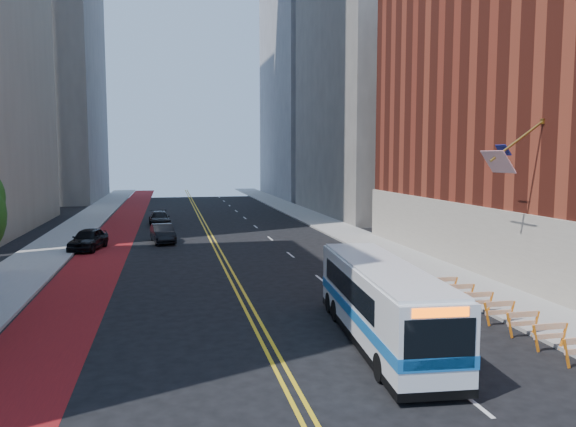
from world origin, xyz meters
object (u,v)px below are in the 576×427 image
at_px(transit_bus, 381,302).
at_px(car_b, 163,233).
at_px(car_a, 88,239).
at_px(car_c, 159,219).

bearing_deg(transit_bus, car_b, 111.76).
height_order(car_a, car_c, car_a).
relative_size(car_a, car_b, 1.05).
xyz_separation_m(car_a, car_b, (5.34, 2.36, -0.06)).
height_order(car_b, car_c, car_b).
distance_m(car_a, car_c, 14.53).
bearing_deg(car_c, car_a, -113.78).
bearing_deg(car_b, car_c, 84.16).
height_order(transit_bus, car_c, transit_bus).
relative_size(car_b, car_c, 0.93).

